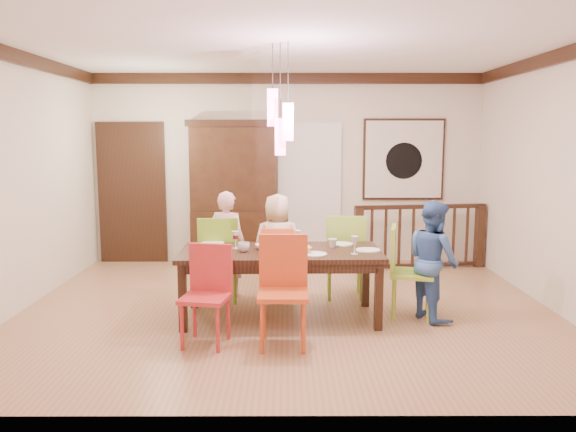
{
  "coord_description": "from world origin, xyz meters",
  "views": [
    {
      "loc": [
        -0.01,
        -6.22,
        1.96
      ],
      "look_at": [
        0.01,
        0.04,
        1.06
      ],
      "focal_mm": 35.0,
      "sensor_mm": 36.0,
      "label": 1
    }
  ],
  "objects_px": {
    "person_far_left": "(227,243)",
    "person_end_right": "(433,260)",
    "china_hutch": "(234,193)",
    "chair_end_right": "(412,266)",
    "dining_table": "(281,258)",
    "chair_far_left": "(220,252)",
    "balustrade": "(420,235)",
    "person_far_mid": "(278,245)"
  },
  "relations": [
    {
      "from": "person_far_left",
      "to": "person_end_right",
      "type": "xyz_separation_m",
      "value": [
        2.3,
        -0.91,
        -0.01
      ]
    },
    {
      "from": "china_hutch",
      "to": "person_end_right",
      "type": "relative_size",
      "value": 1.71
    },
    {
      "from": "chair_end_right",
      "to": "dining_table",
      "type": "bearing_deg",
      "value": 103.77
    },
    {
      "from": "chair_far_left",
      "to": "person_end_right",
      "type": "height_order",
      "value": "person_end_right"
    },
    {
      "from": "china_hutch",
      "to": "balustrade",
      "type": "distance_m",
      "value": 2.86
    },
    {
      "from": "china_hutch",
      "to": "balustrade",
      "type": "height_order",
      "value": "china_hutch"
    },
    {
      "from": "dining_table",
      "to": "chair_end_right",
      "type": "xyz_separation_m",
      "value": [
        1.42,
        0.03,
        -0.1
      ]
    },
    {
      "from": "chair_far_left",
      "to": "person_far_mid",
      "type": "height_order",
      "value": "person_far_mid"
    },
    {
      "from": "dining_table",
      "to": "person_end_right",
      "type": "xyz_separation_m",
      "value": [
        1.63,
        -0.0,
        -0.02
      ]
    },
    {
      "from": "chair_end_right",
      "to": "person_end_right",
      "type": "height_order",
      "value": "person_end_right"
    },
    {
      "from": "chair_far_left",
      "to": "balustrade",
      "type": "xyz_separation_m",
      "value": [
        2.77,
        1.62,
        -0.09
      ]
    },
    {
      "from": "person_far_left",
      "to": "person_far_mid",
      "type": "height_order",
      "value": "person_far_left"
    },
    {
      "from": "chair_end_right",
      "to": "person_far_left",
      "type": "xyz_separation_m",
      "value": [
        -2.09,
        0.87,
        0.08
      ]
    },
    {
      "from": "chair_far_left",
      "to": "person_end_right",
      "type": "relative_size",
      "value": 0.8
    },
    {
      "from": "person_far_mid",
      "to": "person_end_right",
      "type": "height_order",
      "value": "person_end_right"
    },
    {
      "from": "balustrade",
      "to": "person_far_left",
      "type": "bearing_deg",
      "value": -160.51
    },
    {
      "from": "chair_far_left",
      "to": "person_far_mid",
      "type": "distance_m",
      "value": 0.73
    },
    {
      "from": "dining_table",
      "to": "balustrade",
      "type": "bearing_deg",
      "value": 47.1
    },
    {
      "from": "person_far_mid",
      "to": "person_end_right",
      "type": "bearing_deg",
      "value": 146.85
    },
    {
      "from": "chair_far_left",
      "to": "china_hutch",
      "type": "height_order",
      "value": "china_hutch"
    },
    {
      "from": "person_far_left",
      "to": "person_far_mid",
      "type": "relative_size",
      "value": 1.03
    },
    {
      "from": "china_hutch",
      "to": "balustrade",
      "type": "xyz_separation_m",
      "value": [
        2.77,
        -0.35,
        -0.6
      ]
    },
    {
      "from": "chair_end_right",
      "to": "balustrade",
      "type": "distance_m",
      "value": 2.34
    },
    {
      "from": "balustrade",
      "to": "person_far_left",
      "type": "height_order",
      "value": "person_far_left"
    },
    {
      "from": "china_hutch",
      "to": "person_far_mid",
      "type": "relative_size",
      "value": 1.74
    },
    {
      "from": "person_far_mid",
      "to": "balustrade",
      "type": "bearing_deg",
      "value": -151.12
    },
    {
      "from": "balustrade",
      "to": "person_end_right",
      "type": "bearing_deg",
      "value": -107.7
    },
    {
      "from": "chair_end_right",
      "to": "person_end_right",
      "type": "distance_m",
      "value": 0.23
    },
    {
      "from": "chair_end_right",
      "to": "person_far_mid",
      "type": "bearing_deg",
      "value": 71.71
    },
    {
      "from": "dining_table",
      "to": "balustrade",
      "type": "relative_size",
      "value": 1.07
    },
    {
      "from": "dining_table",
      "to": "person_far_mid",
      "type": "height_order",
      "value": "person_far_mid"
    },
    {
      "from": "dining_table",
      "to": "china_hutch",
      "type": "height_order",
      "value": "china_hutch"
    },
    {
      "from": "dining_table",
      "to": "chair_end_right",
      "type": "bearing_deg",
      "value": 0.13
    },
    {
      "from": "person_far_left",
      "to": "person_end_right",
      "type": "distance_m",
      "value": 2.48
    },
    {
      "from": "person_end_right",
      "to": "china_hutch",
      "type": "bearing_deg",
      "value": 21.71
    },
    {
      "from": "dining_table",
      "to": "balustrade",
      "type": "distance_m",
      "value": 3.07
    },
    {
      "from": "balustrade",
      "to": "person_end_right",
      "type": "xyz_separation_m",
      "value": [
        -0.41,
        -2.3,
        0.14
      ]
    },
    {
      "from": "balustrade",
      "to": "person_far_left",
      "type": "relative_size",
      "value": 1.55
    },
    {
      "from": "person_far_left",
      "to": "balustrade",
      "type": "bearing_deg",
      "value": -136.21
    },
    {
      "from": "chair_end_right",
      "to": "person_far_left",
      "type": "relative_size",
      "value": 0.77
    },
    {
      "from": "balustrade",
      "to": "person_far_mid",
      "type": "relative_size",
      "value": 1.59
    },
    {
      "from": "chair_end_right",
      "to": "person_far_mid",
      "type": "distance_m",
      "value": 1.7
    }
  ]
}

